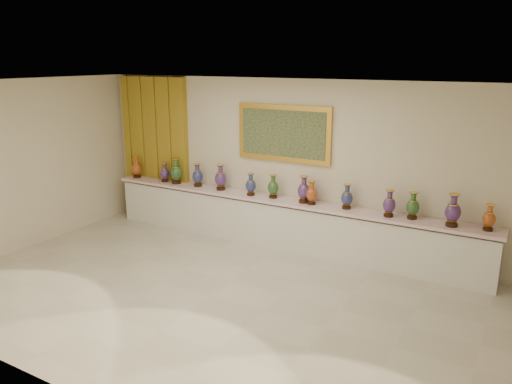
% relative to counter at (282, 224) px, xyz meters
% --- Properties ---
extents(ground, '(8.00, 8.00, 0.00)m').
position_rel_counter_xyz_m(ground, '(0.00, -2.27, -0.44)').
color(ground, beige).
rests_on(ground, ground).
extents(room, '(8.00, 8.00, 8.00)m').
position_rel_counter_xyz_m(room, '(-2.56, 0.17, 1.15)').
color(room, beige).
rests_on(room, ground).
extents(counter, '(7.28, 0.48, 0.90)m').
position_rel_counter_xyz_m(counter, '(0.00, 0.00, 0.00)').
color(counter, white).
rests_on(counter, ground).
extents(vase_0, '(0.24, 0.24, 0.45)m').
position_rel_counter_xyz_m(vase_0, '(-3.40, -0.03, 0.67)').
color(vase_0, black).
rests_on(vase_0, counter).
extents(vase_1, '(0.19, 0.19, 0.39)m').
position_rel_counter_xyz_m(vase_1, '(-2.66, -0.02, 0.64)').
color(vase_1, black).
rests_on(vase_1, counter).
extents(vase_2, '(0.29, 0.29, 0.50)m').
position_rel_counter_xyz_m(vase_2, '(-2.36, -0.03, 0.69)').
color(vase_2, black).
rests_on(vase_2, counter).
extents(vase_3, '(0.25, 0.25, 0.45)m').
position_rel_counter_xyz_m(vase_3, '(-1.85, 0.00, 0.67)').
color(vase_3, black).
rests_on(vase_3, counter).
extents(vase_4, '(0.25, 0.25, 0.49)m').
position_rel_counter_xyz_m(vase_4, '(-1.31, 0.00, 0.68)').
color(vase_4, black).
rests_on(vase_4, counter).
extents(vase_5, '(0.20, 0.20, 0.41)m').
position_rel_counter_xyz_m(vase_5, '(-0.61, -0.05, 0.65)').
color(vase_5, black).
rests_on(vase_5, counter).
extents(vase_6, '(0.22, 0.22, 0.43)m').
position_rel_counter_xyz_m(vase_6, '(-0.18, -0.00, 0.66)').
color(vase_6, black).
rests_on(vase_6, counter).
extents(vase_7, '(0.25, 0.25, 0.48)m').
position_rel_counter_xyz_m(vase_7, '(0.43, -0.01, 0.68)').
color(vase_7, black).
rests_on(vase_7, counter).
extents(vase_8, '(0.25, 0.25, 0.42)m').
position_rel_counter_xyz_m(vase_8, '(0.59, -0.04, 0.65)').
color(vase_8, black).
rests_on(vase_8, counter).
extents(vase_9, '(0.26, 0.26, 0.42)m').
position_rel_counter_xyz_m(vase_9, '(1.20, 0.02, 0.65)').
color(vase_9, black).
rests_on(vase_9, counter).
extents(vase_10, '(0.23, 0.23, 0.44)m').
position_rel_counter_xyz_m(vase_10, '(1.93, -0.05, 0.66)').
color(vase_10, black).
rests_on(vase_10, counter).
extents(vase_11, '(0.23, 0.23, 0.43)m').
position_rel_counter_xyz_m(vase_11, '(2.28, 0.02, 0.66)').
color(vase_11, black).
rests_on(vase_11, counter).
extents(vase_12, '(0.30, 0.30, 0.50)m').
position_rel_counter_xyz_m(vase_12, '(2.88, -0.05, 0.69)').
color(vase_12, black).
rests_on(vase_12, counter).
extents(vase_13, '(0.20, 0.20, 0.40)m').
position_rel_counter_xyz_m(vase_13, '(3.37, 0.01, 0.64)').
color(vase_13, black).
rests_on(vase_13, counter).
extents(label_card, '(0.10, 0.06, 0.00)m').
position_rel_counter_xyz_m(label_card, '(-1.16, -0.14, 0.47)').
color(label_card, white).
rests_on(label_card, counter).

